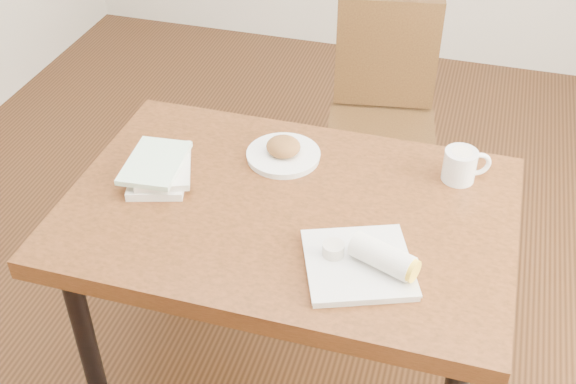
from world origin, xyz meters
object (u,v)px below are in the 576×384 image
(coffee_mug, at_px, (461,165))
(book_stack, at_px, (159,168))
(plate_burrito, at_px, (366,261))
(table, at_px, (288,227))
(chair_far, at_px, (383,108))
(plate_scone, at_px, (283,152))

(coffee_mug, height_order, book_stack, coffee_mug)
(plate_burrito, bearing_deg, coffee_mug, 67.33)
(coffee_mug, distance_m, plate_burrito, 0.50)
(table, height_order, book_stack, book_stack)
(chair_far, bearing_deg, book_stack, -120.01)
(coffee_mug, bearing_deg, plate_burrito, -112.67)
(chair_far, distance_m, book_stack, 1.07)
(plate_scone, distance_m, coffee_mug, 0.54)
(plate_scone, xyz_separation_m, plate_burrito, (0.34, -0.41, 0.00))
(book_stack, bearing_deg, table, -3.54)
(table, xyz_separation_m, plate_burrito, (0.26, -0.19, 0.11))
(chair_far, distance_m, plate_scone, 0.77)
(table, bearing_deg, coffee_mug, 30.42)
(chair_far, distance_m, coffee_mug, 0.79)
(chair_far, height_order, book_stack, chair_far)
(plate_scone, bearing_deg, chair_far, 74.47)
(chair_far, bearing_deg, plate_burrito, -82.69)
(chair_far, relative_size, plate_scone, 4.17)
(chair_far, bearing_deg, plate_scone, -105.53)
(table, distance_m, plate_scone, 0.26)
(plate_scone, bearing_deg, plate_burrito, -50.34)
(table, distance_m, book_stack, 0.42)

